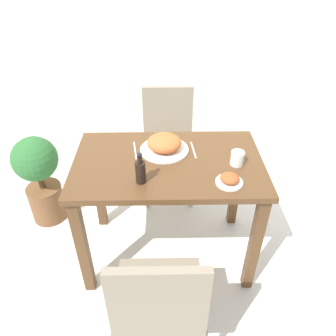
% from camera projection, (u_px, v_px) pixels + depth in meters
% --- Properties ---
extents(ground_plane, '(16.00, 16.00, 0.00)m').
position_uv_depth(ground_plane, '(168.00, 250.00, 2.35)').
color(ground_plane, silver).
extents(wall_back, '(8.00, 0.05, 2.60)m').
position_uv_depth(wall_back, '(165.00, 16.00, 2.61)').
color(wall_back, white).
rests_on(wall_back, ground_plane).
extents(dining_table, '(1.10, 0.67, 0.78)m').
position_uv_depth(dining_table, '(168.00, 179.00, 1.96)').
color(dining_table, brown).
rests_on(dining_table, ground_plane).
extents(chair_near, '(0.42, 0.42, 0.89)m').
position_uv_depth(chair_near, '(159.00, 303.00, 1.47)').
color(chair_near, gray).
rests_on(chair_near, ground_plane).
extents(chair_far, '(0.42, 0.42, 0.89)m').
position_uv_depth(chair_far, '(168.00, 138.00, 2.63)').
color(chair_far, gray).
rests_on(chair_far, ground_plane).
extents(food_plate, '(0.29, 0.29, 0.10)m').
position_uv_depth(food_plate, '(164.00, 144.00, 1.95)').
color(food_plate, white).
rests_on(food_plate, dining_table).
extents(side_plate, '(0.15, 0.15, 0.06)m').
position_uv_depth(side_plate, '(229.00, 180.00, 1.71)').
color(side_plate, white).
rests_on(side_plate, dining_table).
extents(drink_cup, '(0.08, 0.08, 0.08)m').
position_uv_depth(drink_cup, '(237.00, 158.00, 1.84)').
color(drink_cup, white).
rests_on(drink_cup, dining_table).
extents(sauce_bottle, '(0.05, 0.05, 0.18)m').
position_uv_depth(sauce_bottle, '(140.00, 171.00, 1.69)').
color(sauce_bottle, black).
rests_on(sauce_bottle, dining_table).
extents(fork_utensil, '(0.04, 0.19, 0.00)m').
position_uv_depth(fork_utensil, '(135.00, 150.00, 1.97)').
color(fork_utensil, silver).
rests_on(fork_utensil, dining_table).
extents(spoon_utensil, '(0.02, 0.18, 0.00)m').
position_uv_depth(spoon_utensil, '(193.00, 150.00, 1.98)').
color(spoon_utensil, silver).
rests_on(spoon_utensil, dining_table).
extents(potted_plant_left, '(0.32, 0.32, 0.71)m').
position_uv_depth(potted_plant_left, '(40.00, 176.00, 2.39)').
color(potted_plant_left, brown).
rests_on(potted_plant_left, ground_plane).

